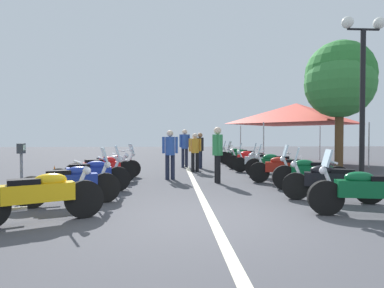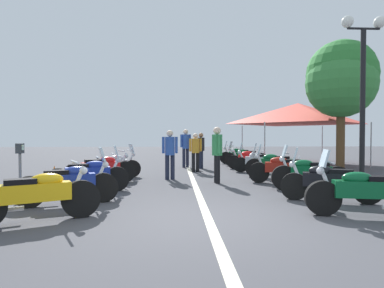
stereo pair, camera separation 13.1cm
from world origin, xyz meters
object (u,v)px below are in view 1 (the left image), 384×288
at_px(motorcycle_right_row_2, 310,173).
at_px(bystander_0, 185,145).
at_px(motorcycle_right_row_1, 329,181).
at_px(bystander_3, 218,150).
at_px(street_lamp_twin_globe, 363,71).
at_px(motorcycle_right_row_8, 238,155).
at_px(motorcycle_right_row_7, 244,156).
at_px(traffic_cone_0, 55,177).
at_px(motorcycle_left_row_0, 40,195).
at_px(motorcycle_right_row_6, 250,159).
at_px(bystander_4, 170,151).
at_px(motorcycle_left_row_3, 102,169).
at_px(motorcycle_left_row_2, 90,174).
at_px(parking_meter, 21,161).
at_px(motorcycle_left_row_1, 71,183).
at_px(motorcycle_right_row_0, 368,191).
at_px(motorcycle_left_row_4, 112,165).
at_px(roadside_tree_0, 339,84).
at_px(event_tent, 296,114).
at_px(bystander_1, 195,150).
at_px(motorcycle_right_row_5, 259,161).
at_px(roadside_tree_1, 340,76).
at_px(bystander_2, 200,148).
at_px(motorcycle_right_row_4, 275,164).

bearing_deg(motorcycle_right_row_2, bystander_0, -53.12).
relative_size(motorcycle_right_row_1, bystander_3, 1.15).
bearing_deg(street_lamp_twin_globe, motorcycle_right_row_8, 12.23).
xyz_separation_m(motorcycle_right_row_7, traffic_cone_0, (-6.01, 6.87, -0.18)).
xyz_separation_m(motorcycle_left_row_0, motorcycle_right_row_6, (8.51, -5.61, -0.02)).
bearing_deg(bystander_4, motorcycle_right_row_7, -42.71).
bearing_deg(motorcycle_left_row_3, motorcycle_left_row_2, -114.67).
distance_m(motorcycle_right_row_8, parking_meter, 11.70).
bearing_deg(motorcycle_right_row_8, motorcycle_left_row_0, 75.64).
bearing_deg(motorcycle_left_row_1, motorcycle_right_row_0, -33.24).
xyz_separation_m(motorcycle_left_row_3, motorcycle_right_row_0, (-4.30, -5.65, 0.00)).
bearing_deg(street_lamp_twin_globe, motorcycle_left_row_2, 91.47).
xyz_separation_m(motorcycle_left_row_4, street_lamp_twin_globe, (-2.57, -7.29, 2.78)).
bearing_deg(motorcycle_right_row_8, bystander_4, 71.79).
xyz_separation_m(motorcycle_right_row_2, bystander_3, (1.48, 2.28, 0.55)).
relative_size(bystander_0, roadside_tree_0, 0.35).
relative_size(motorcycle_right_row_0, event_tent, 0.39).
xyz_separation_m(motorcycle_left_row_2, motorcycle_right_row_7, (7.07, -5.60, 0.00)).
relative_size(traffic_cone_0, bystander_1, 0.39).
bearing_deg(motorcycle_right_row_8, motorcycle_right_row_5, 102.02).
height_order(bystander_0, event_tent, event_tent).
bearing_deg(motorcycle_left_row_2, motorcycle_right_row_7, 36.83).
height_order(motorcycle_left_row_4, bystander_1, bystander_1).
relative_size(motorcycle_left_row_2, motorcycle_right_row_0, 0.96).
relative_size(motorcycle_left_row_1, bystander_3, 1.16).
height_order(motorcycle_right_row_0, event_tent, event_tent).
bearing_deg(bystander_4, motorcycle_right_row_2, -127.86).
xyz_separation_m(motorcycle_right_row_8, bystander_1, (-3.80, 2.53, 0.45)).
bearing_deg(motorcycle_right_row_2, motorcycle_left_row_0, 38.11).
bearing_deg(motorcycle_left_row_2, roadside_tree_0, 11.84).
bearing_deg(bystander_0, bystander_1, 168.09).
relative_size(motorcycle_right_row_0, bystander_3, 1.24).
distance_m(motorcycle_left_row_1, motorcycle_left_row_4, 4.26).
bearing_deg(motorcycle_left_row_2, motorcycle_left_row_1, -105.48).
bearing_deg(traffic_cone_0, roadside_tree_0, -71.45).
relative_size(motorcycle_left_row_0, motorcycle_right_row_8, 0.94).
bearing_deg(bystander_1, motorcycle_left_row_2, -45.46).
xyz_separation_m(motorcycle_left_row_0, roadside_tree_1, (7.56, -9.15, 3.49)).
bearing_deg(roadside_tree_1, motorcycle_right_row_1, 150.42).
bearing_deg(event_tent, motorcycle_right_row_5, 142.68).
height_order(motorcycle_left_row_4, motorcycle_right_row_2, motorcycle_right_row_2).
relative_size(motorcycle_right_row_0, roadside_tree_0, 0.43).
bearing_deg(motorcycle_left_row_2, street_lamp_twin_globe, -13.31).
bearing_deg(roadside_tree_0, roadside_tree_1, -33.94).
xyz_separation_m(traffic_cone_0, roadside_tree_1, (3.57, -10.33, 3.67)).
xyz_separation_m(motorcycle_right_row_7, street_lamp_twin_globe, (-6.88, -1.74, 2.77)).
height_order(bystander_2, roadside_tree_1, roadside_tree_1).
distance_m(street_lamp_twin_globe, bystander_2, 7.47).
xyz_separation_m(motorcycle_right_row_0, motorcycle_right_row_8, (11.26, 0.07, -0.00)).
relative_size(motorcycle_left_row_4, motorcycle_right_row_4, 0.94).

